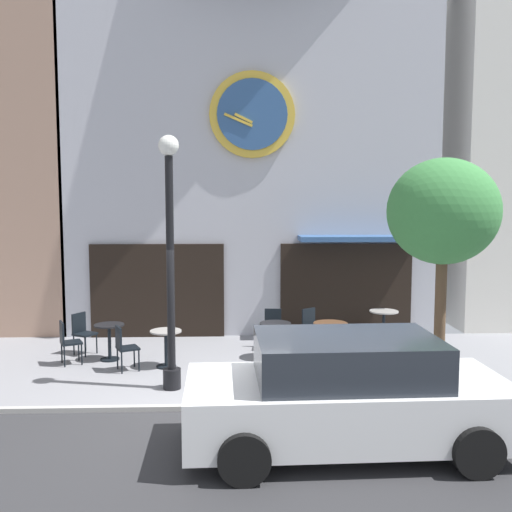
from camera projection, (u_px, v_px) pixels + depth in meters
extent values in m
cube|color=gray|center=(222.00, 366.00, 11.71)|extent=(26.21, 5.08, 0.05)
cube|color=#A8A5A0|center=(219.00, 407.00, 9.19)|extent=(26.21, 0.12, 0.08)
cube|color=#B2B2BC|center=(251.00, 161.00, 15.09)|extent=(9.33, 2.54, 8.79)
cylinder|color=gold|center=(252.00, 115.00, 13.67)|extent=(2.06, 0.10, 2.06)
cylinder|color=#2D5184|center=(252.00, 114.00, 13.61)|extent=(1.69, 0.04, 1.69)
cube|color=gold|center=(244.00, 118.00, 13.58)|extent=(0.44, 0.03, 0.26)
cube|color=gold|center=(238.00, 120.00, 13.57)|extent=(0.69, 0.03, 0.33)
cube|color=black|center=(158.00, 291.00, 14.02)|extent=(3.27, 0.10, 2.30)
cube|color=black|center=(346.00, 290.00, 14.19)|extent=(3.27, 0.10, 2.30)
cube|color=#33568C|center=(361.00, 238.00, 13.77)|extent=(2.99, 0.90, 0.12)
cylinder|color=black|center=(172.00, 379.00, 10.22)|extent=(0.32, 0.32, 0.36)
cylinder|color=black|center=(170.00, 275.00, 10.04)|extent=(0.14, 0.14, 4.12)
sphere|color=white|center=(169.00, 145.00, 9.82)|extent=(0.36, 0.36, 0.36)
cylinder|color=brown|center=(440.00, 319.00, 10.24)|extent=(0.20, 0.20, 2.48)
ellipsoid|color=#3D8442|center=(443.00, 211.00, 10.06)|extent=(1.98, 1.78, 1.88)
cylinder|color=black|center=(110.00, 342.00, 12.03)|extent=(0.07, 0.07, 0.75)
cylinder|color=black|center=(110.00, 359.00, 12.06)|extent=(0.40, 0.40, 0.03)
cylinder|color=black|center=(109.00, 325.00, 11.99)|extent=(0.63, 0.63, 0.03)
cylinder|color=black|center=(166.00, 349.00, 11.52)|extent=(0.07, 0.07, 0.74)
cylinder|color=black|center=(166.00, 366.00, 11.55)|extent=(0.40, 0.40, 0.03)
cylinder|color=gray|center=(166.00, 331.00, 11.48)|extent=(0.63, 0.63, 0.03)
cylinder|color=black|center=(275.00, 341.00, 12.16)|extent=(0.07, 0.07, 0.75)
cylinder|color=black|center=(275.00, 358.00, 12.19)|extent=(0.40, 0.40, 0.03)
cylinder|color=black|center=(275.00, 324.00, 12.12)|extent=(0.67, 0.67, 0.03)
cylinder|color=black|center=(330.00, 340.00, 12.31)|extent=(0.07, 0.07, 0.72)
cylinder|color=black|center=(330.00, 356.00, 12.34)|extent=(0.40, 0.40, 0.03)
cylinder|color=brown|center=(331.00, 324.00, 12.27)|extent=(0.74, 0.74, 0.03)
cylinder|color=black|center=(384.00, 327.00, 13.49)|extent=(0.07, 0.07, 0.75)
cylinder|color=black|center=(383.00, 342.00, 13.53)|extent=(0.40, 0.40, 0.03)
cylinder|color=gray|center=(384.00, 311.00, 13.46)|extent=(0.68, 0.68, 0.03)
cube|color=black|center=(85.00, 334.00, 12.48)|extent=(0.55, 0.55, 0.04)
cube|color=black|center=(79.00, 323.00, 12.54)|extent=(0.23, 0.35, 0.45)
cylinder|color=black|center=(85.00, 347.00, 12.27)|extent=(0.03, 0.03, 0.45)
cylinder|color=black|center=(97.00, 343.00, 12.56)|extent=(0.03, 0.03, 0.45)
cylinder|color=black|center=(74.00, 345.00, 12.43)|extent=(0.03, 0.03, 0.45)
cylinder|color=black|center=(86.00, 341.00, 12.73)|extent=(0.03, 0.03, 0.45)
cube|color=black|center=(273.00, 330.00, 12.87)|extent=(0.44, 0.44, 0.04)
cube|color=black|center=(273.00, 318.00, 13.03)|extent=(0.38, 0.07, 0.45)
cylinder|color=black|center=(265.00, 341.00, 12.74)|extent=(0.03, 0.03, 0.45)
cylinder|color=black|center=(280.00, 342.00, 12.72)|extent=(0.03, 0.03, 0.45)
cylinder|color=black|center=(265.00, 338.00, 13.07)|extent=(0.03, 0.03, 0.45)
cylinder|color=black|center=(280.00, 338.00, 13.06)|extent=(0.03, 0.03, 0.45)
cube|color=black|center=(71.00, 343.00, 11.73)|extent=(0.53, 0.53, 0.04)
cube|color=black|center=(62.00, 333.00, 11.62)|extent=(0.20, 0.36, 0.45)
cylinder|color=black|center=(82.00, 354.00, 11.68)|extent=(0.03, 0.03, 0.45)
cylinder|color=black|center=(79.00, 350.00, 11.98)|extent=(0.03, 0.03, 0.45)
cylinder|color=black|center=(64.00, 356.00, 11.52)|extent=(0.03, 0.03, 0.45)
cylinder|color=black|center=(62.00, 352.00, 11.82)|extent=(0.03, 0.03, 0.45)
cube|color=black|center=(128.00, 348.00, 11.29)|extent=(0.53, 0.53, 0.04)
cube|color=black|center=(119.00, 338.00, 11.18)|extent=(0.20, 0.36, 0.45)
cylinder|color=black|center=(139.00, 360.00, 11.24)|extent=(0.03, 0.03, 0.45)
cylinder|color=black|center=(134.00, 356.00, 11.54)|extent=(0.03, 0.03, 0.45)
cylinder|color=black|center=(122.00, 362.00, 11.08)|extent=(0.03, 0.03, 0.45)
cylinder|color=black|center=(117.00, 358.00, 11.38)|extent=(0.03, 0.03, 0.45)
cube|color=black|center=(314.00, 329.00, 12.95)|extent=(0.56, 0.56, 0.04)
cube|color=black|center=(309.00, 318.00, 13.07)|extent=(0.33, 0.25, 0.45)
cylinder|color=black|center=(313.00, 341.00, 12.74)|extent=(0.03, 0.03, 0.45)
cylinder|color=black|center=(324.00, 339.00, 12.94)|extent=(0.03, 0.03, 0.45)
cylinder|color=black|center=(303.00, 338.00, 13.01)|extent=(0.03, 0.03, 0.45)
cylinder|color=black|center=(314.00, 336.00, 13.21)|extent=(0.03, 0.03, 0.45)
cube|color=white|center=(346.00, 406.00, 7.70)|extent=(4.35, 1.92, 0.75)
cube|color=#262B33|center=(347.00, 359.00, 7.64)|extent=(2.45, 1.65, 0.60)
cylinder|color=black|center=(477.00, 452.00, 6.93)|extent=(0.65, 0.24, 0.64)
cylinder|color=black|center=(424.00, 400.00, 8.72)|extent=(0.65, 0.24, 0.64)
cylinder|color=black|center=(244.00, 459.00, 6.74)|extent=(0.65, 0.24, 0.64)
cylinder|color=black|center=(239.00, 404.00, 8.53)|extent=(0.65, 0.24, 0.64)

